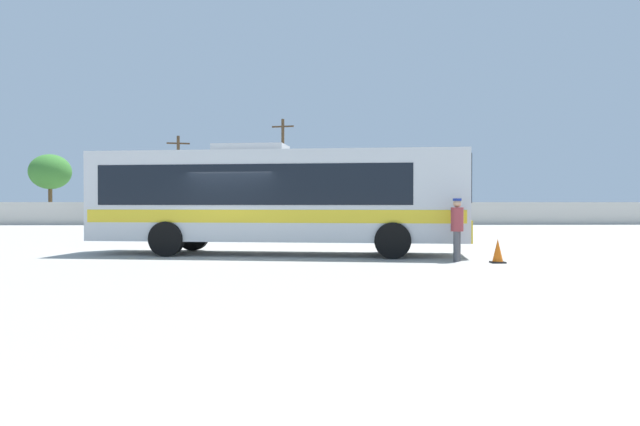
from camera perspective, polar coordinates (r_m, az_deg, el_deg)
ground_plane at (r=28.98m, az=-5.77°, el=-2.28°), size 300.00×300.00×0.00m
perimeter_wall at (r=47.66m, az=-4.07°, el=-0.04°), size 80.00×0.30×1.73m
coach_bus_silver_yellow at (r=19.37m, az=-4.21°, el=1.59°), size 11.72×4.22×3.40m
attendant_by_bus_door at (r=17.23m, az=12.43°, el=-1.13°), size 0.47×0.47×1.71m
parked_car_leftmost_white at (r=46.77m, az=-16.77°, el=-0.17°), size 4.38×2.10×1.51m
parked_car_second_silver at (r=44.70m, az=-9.48°, el=-0.18°), size 4.58×2.14×1.53m
utility_pole_near at (r=50.82m, az=-12.83°, el=3.16°), size 1.77×0.56×7.01m
utility_pole_far at (r=49.82m, az=-3.42°, el=4.02°), size 1.76×0.62×8.37m
roadside_tree_left at (r=55.27m, az=-23.46°, el=3.46°), size 3.34×3.34×5.64m
roadside_tree_midleft at (r=54.08m, az=-9.40°, el=4.00°), size 3.82×3.82×6.25m
traffic_cone_on_apron at (r=17.07m, az=15.95°, el=-3.39°), size 0.36×0.36×0.64m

